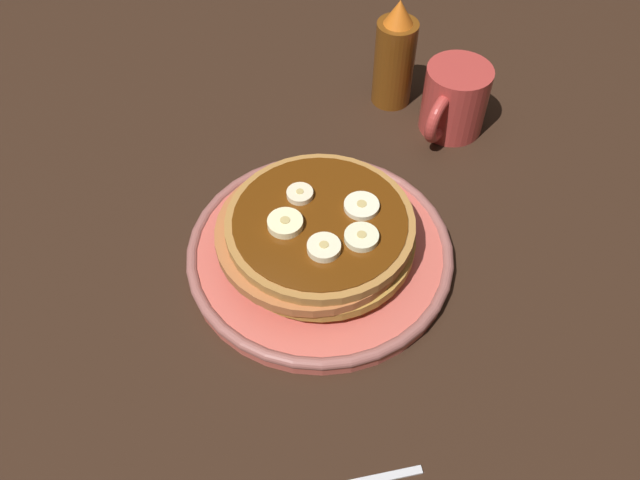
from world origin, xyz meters
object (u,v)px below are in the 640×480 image
Objects in this scene: banana_slice_4 at (300,194)px; syrup_bottle at (395,58)px; banana_slice_0 at (361,238)px; banana_slice_3 at (285,224)px; coffee_mug at (454,100)px; banana_slice_1 at (361,206)px; banana_slice_2 at (324,248)px; pancake_stack at (316,232)px; plate at (320,252)px.

syrup_bottle reaches higher than banana_slice_4.
banana_slice_0 is 0.95× the size of banana_slice_3.
banana_slice_0 is 26.81cm from coffee_mug.
banana_slice_1 is 1.01× the size of banana_slice_3.
banana_slice_4 is at bearing -165.87° from banana_slice_3.
pancake_stack is at bearing -136.83° from banana_slice_2.
banana_slice_1 is at bearing 108.41° from banana_slice_4.
plate is at bearing -37.13° from banana_slice_1.
banana_slice_2 is at bearing 38.39° from plate.
syrup_bottle is (-30.58, -9.07, -0.28)cm from banana_slice_2.
coffee_mug reaches higher than banana_slice_0.
coffee_mug is at bearing -179.15° from banana_slice_1.
plate is 7.11cm from banana_slice_1.
coffee_mug is (-22.94, -0.34, -2.21)cm from banana_slice_1.
syrup_bottle reaches higher than banana_slice_2.
plate is 7.83× the size of banana_slice_1.
plate is at bearing -141.61° from banana_slice_2.
banana_slice_3 is (2.48, -7.17, 0.06)cm from banana_slice_0.
syrup_bottle is (-27.54, -6.22, 2.37)cm from pancake_stack.
plate is 6.68cm from banana_slice_3.
banana_slice_4 reaches higher than plate.
coffee_mug is (-24.97, 5.78, -2.25)cm from banana_slice_4.
pancake_stack is at bearing -40.93° from banana_slice_1.
banana_slice_1 is (-3.58, 3.11, 2.55)cm from pancake_stack.
pancake_stack is 26.67cm from coffee_mug.
banana_slice_0 is 1.03× the size of banana_slice_2.
banana_slice_2 is at bearing 51.97° from banana_slice_4.
banana_slice_2 is (3.04, 2.85, 2.65)cm from pancake_stack.
banana_slice_1 is (-3.67, -2.09, -0.06)cm from banana_slice_0.
coffee_mug is (-26.49, 2.35, 3.33)cm from plate.
banana_slice_2 is 1.19× the size of banana_slice_4.
banana_slice_3 is 30.40cm from syrup_bottle.
banana_slice_4 is 25.73cm from coffee_mug.
banana_slice_3 reaches higher than banana_slice_1.
coffee_mug is (-29.56, -0.09, -2.32)cm from banana_slice_2.
plate is 7.36cm from banana_slice_0.
plate is 7.93× the size of banana_slice_3.
banana_slice_3 is at bearing -9.26° from coffee_mug.
syrup_bottle is (-25.99, -3.21, -0.22)cm from banana_slice_4.
pancake_stack is 4.94cm from banana_slice_2.
banana_slice_4 is 0.24× the size of coffee_mug.
plate is at bearing -91.38° from banana_slice_0.
banana_slice_1 is 25.71cm from syrup_bottle.
banana_slice_3 is (2.59, -2.40, 5.67)cm from plate.
banana_slice_1 is 6.63cm from banana_slice_2.
banana_slice_0 is 29.89cm from syrup_bottle.
coffee_mug reaches higher than banana_slice_4.
banana_slice_4 is at bearing 7.05° from syrup_bottle.
banana_slice_2 reaches higher than banana_slice_1.
syrup_bottle is at bearing -166.42° from plate.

